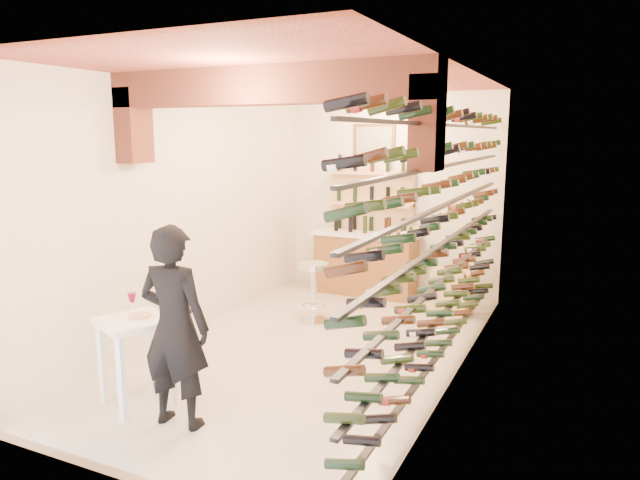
# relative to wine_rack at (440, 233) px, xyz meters

# --- Properties ---
(ground) EXTENTS (6.00, 6.00, 0.00)m
(ground) POSITION_rel_wine_rack_xyz_m (-1.53, 0.00, -1.55)
(ground) COLOR beige
(ground) RESTS_ON ground
(room_shell) EXTENTS (3.52, 6.02, 3.21)m
(room_shell) POSITION_rel_wine_rack_xyz_m (-1.53, -0.26, 0.70)
(room_shell) COLOR beige
(room_shell) RESTS_ON ground
(wine_rack) EXTENTS (0.32, 5.70, 2.56)m
(wine_rack) POSITION_rel_wine_rack_xyz_m (0.00, 0.00, 0.00)
(wine_rack) COLOR black
(wine_rack) RESTS_ON ground
(back_counter) EXTENTS (1.70, 0.62, 1.29)m
(back_counter) POSITION_rel_wine_rack_xyz_m (-1.83, 2.65, -1.02)
(back_counter) COLOR brown
(back_counter) RESTS_ON ground
(back_shelving) EXTENTS (1.40, 0.31, 2.73)m
(back_shelving) POSITION_rel_wine_rack_xyz_m (-1.83, 2.89, -0.38)
(back_shelving) COLOR #DDAC7C
(back_shelving) RESTS_ON ground
(tasting_table) EXTENTS (0.79, 0.79, 1.05)m
(tasting_table) POSITION_rel_wine_rack_xyz_m (-2.38, -1.99, -0.84)
(tasting_table) COLOR white
(tasting_table) RESTS_ON ground
(white_stool) EXTENTS (0.35, 0.35, 0.41)m
(white_stool) POSITION_rel_wine_rack_xyz_m (-2.37, -1.40, -1.34)
(white_stool) COLOR white
(white_stool) RESTS_ON ground
(person) EXTENTS (0.70, 0.49, 1.82)m
(person) POSITION_rel_wine_rack_xyz_m (-1.79, -2.12, -0.64)
(person) COLOR black
(person) RESTS_ON ground
(chrome_barstool) EXTENTS (0.43, 0.43, 0.83)m
(chrome_barstool) POSITION_rel_wine_rack_xyz_m (-1.95, 0.97, -1.07)
(chrome_barstool) COLOR silver
(chrome_barstool) RESTS_ON ground
(crate_lower) EXTENTS (0.61, 0.45, 0.34)m
(crate_lower) POSITION_rel_wine_rack_xyz_m (-0.35, 2.20, -1.38)
(crate_lower) COLOR #D4BB74
(crate_lower) RESTS_ON ground
(crate_upper) EXTENTS (0.53, 0.39, 0.29)m
(crate_upper) POSITION_rel_wine_rack_xyz_m (-0.35, 2.20, -1.06)
(crate_upper) COLOR #D4BB74
(crate_upper) RESTS_ON crate_lower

